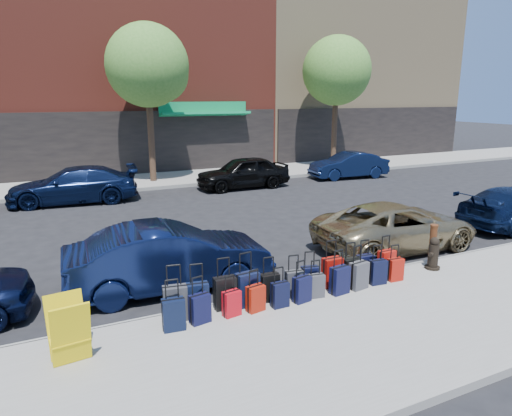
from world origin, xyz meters
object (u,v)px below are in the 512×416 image
fire_hydrant (433,254)px  car_far_1 (73,185)px  display_rack (69,330)px  car_far_2 (243,172)px  tree_center (150,68)px  suitcase_front_5 (294,283)px  tree_right (339,73)px  car_near_1 (170,257)px  car_far_3 (349,165)px  bollard (433,244)px  car_near_2 (396,226)px

fire_hydrant → car_far_1: (-7.09, 11.76, 0.20)m
display_rack → car_far_2: size_ratio=0.24×
tree_center → car_far_2: (3.36, -2.84, -4.68)m
tree_center → suitcase_front_5: size_ratio=8.32×
tree_right → tree_center: bearing=180.0°
display_rack → car_near_1: (2.22, 2.34, 0.07)m
tree_center → display_rack: bearing=-108.3°
display_rack → car_far_3: bearing=33.4°
display_rack → car_far_3: size_ratio=0.25×
fire_hydrant → car_far_2: 11.62m
tree_center → car_far_3: (9.38, -2.77, -4.74)m
car_near_1 → car_far_3: 15.54m
fire_hydrant → car_far_2: size_ratio=0.18×
suitcase_front_5 → bollard: 3.95m
suitcase_front_5 → car_near_1: (-2.10, 1.79, 0.31)m
car_near_1 → car_far_3: bearing=-48.3°
car_far_3 → fire_hydrant: bearing=-21.8°
car_far_1 → car_far_3: bearing=96.1°
fire_hydrant → car_near_2: size_ratio=0.17×
tree_center → fire_hydrant: 15.58m
fire_hydrant → display_rack: (-8.07, -0.44, 0.15)m
car_far_1 → fire_hydrant: bearing=37.6°
fire_hydrant → car_far_3: (6.23, 11.68, 0.16)m
car_far_3 → suitcase_front_5: bearing=-34.5°
tree_right → car_far_3: (-1.12, -2.77, -4.74)m
car_near_2 → car_far_2: bearing=3.6°
car_near_2 → car_far_1: (-7.63, 9.90, 0.06)m
fire_hydrant → car_near_2: (0.53, 1.86, 0.14)m
display_rack → car_far_2: 14.62m
display_rack → car_near_1: car_near_1 is taller
fire_hydrant → suitcase_front_5: bearing=157.2°
suitcase_front_5 → bollard: (3.94, 0.12, 0.25)m
display_rack → car_near_2: car_near_2 is taller
tree_right → car_far_2: tree_right is taller
tree_right → suitcase_front_5: size_ratio=8.32×
bollard → display_rack: bearing=-175.4°
tree_right → fire_hydrant: (-7.35, -14.45, -4.90)m
bollard → car_far_1: size_ratio=0.20×
bollard → car_near_1: size_ratio=0.23×
bollard → car_far_2: 11.39m
car_near_1 → car_far_3: car_near_1 is taller
tree_right → car_far_1: (-14.44, -2.69, -4.70)m
bollard → car_far_1: 13.64m
display_rack → car_far_2: bearing=48.6°
tree_center → car_far_1: tree_center is taller
tree_right → car_far_3: bearing=-111.9°
bollard → car_far_2: (0.03, 11.38, 0.06)m
suitcase_front_5 → car_far_1: bearing=115.1°
suitcase_front_5 → bollard: size_ratio=0.87×
fire_hydrant → bollard: bearing=29.2°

